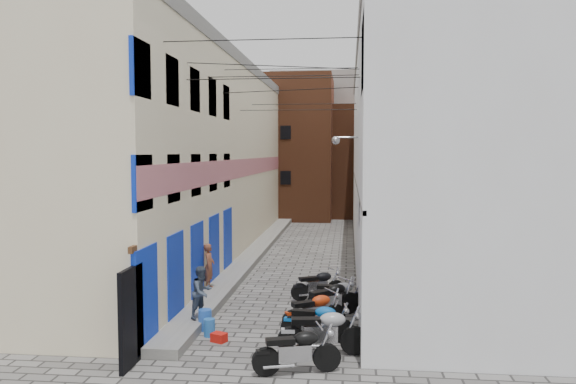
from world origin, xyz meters
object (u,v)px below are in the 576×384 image
(water_jug_near, at_px, (209,328))
(motorcycle_a, at_px, (297,348))
(motorcycle_b, at_px, (323,329))
(motorcycle_g, at_px, (318,283))
(motorcycle_e, at_px, (331,298))
(person_a, at_px, (209,266))
(motorcycle_f, at_px, (338,293))
(water_jug_far, at_px, (205,320))
(motorcycle_d, at_px, (314,309))
(motorcycle_c, at_px, (318,320))
(person_b, at_px, (202,292))
(red_crate, at_px, (219,337))

(water_jug_near, bearing_deg, motorcycle_a, -41.51)
(motorcycle_b, relative_size, water_jug_near, 4.72)
(water_jug_near, bearing_deg, motorcycle_g, 56.77)
(motorcycle_e, bearing_deg, person_a, -156.74)
(motorcycle_b, bearing_deg, water_jug_near, -116.24)
(motorcycle_f, height_order, water_jug_far, motorcycle_f)
(motorcycle_g, relative_size, water_jug_near, 4.04)
(motorcycle_f, relative_size, water_jug_near, 3.97)
(motorcycle_a, height_order, motorcycle_f, motorcycle_a)
(motorcycle_b, bearing_deg, motorcycle_a, -30.66)
(motorcycle_d, bearing_deg, person_a, -162.18)
(motorcycle_e, distance_m, motorcycle_g, 2.00)
(motorcycle_b, bearing_deg, motorcycle_c, -176.66)
(motorcycle_c, bearing_deg, person_b, -98.08)
(motorcycle_b, distance_m, water_jug_far, 3.52)
(motorcycle_d, xyz_separation_m, person_b, (-3.02, -0.17, 0.41))
(water_jug_far, bearing_deg, person_a, 102.47)
(motorcycle_g, xyz_separation_m, red_crate, (-2.22, -4.29, -0.42))
(motorcycle_g, relative_size, person_a, 1.24)
(person_b, distance_m, red_crate, 1.58)
(motorcycle_a, distance_m, motorcycle_g, 6.08)
(motorcycle_e, distance_m, person_a, 4.54)
(motorcycle_e, xyz_separation_m, water_jug_far, (-3.27, -1.51, -0.30))
(red_crate, bearing_deg, motorcycle_a, -40.27)
(motorcycle_b, relative_size, motorcycle_d, 1.14)
(motorcycle_a, xyz_separation_m, motorcycle_c, (0.32, 2.10, -0.02))
(motorcycle_b, bearing_deg, water_jug_far, -122.18)
(motorcycle_c, height_order, person_a, person_a)
(person_a, bearing_deg, motorcycle_f, -107.77)
(motorcycle_e, xyz_separation_m, person_b, (-3.42, -1.23, 0.37))
(motorcycle_e, height_order, water_jug_far, motorcycle_e)
(motorcycle_d, height_order, water_jug_near, motorcycle_d)
(motorcycle_b, xyz_separation_m, motorcycle_c, (-0.18, 0.94, -0.08))
(motorcycle_d, xyz_separation_m, red_crate, (-2.29, -1.30, -0.43))
(motorcycle_d, xyz_separation_m, motorcycle_f, (0.58, 1.83, -0.02))
(motorcycle_f, height_order, water_jug_near, motorcycle_f)
(motorcycle_f, relative_size, person_a, 1.22)
(water_jug_near, xyz_separation_m, water_jug_far, (-0.23, 0.46, 0.05))
(water_jug_far, distance_m, red_crate, 1.03)
(motorcycle_d, distance_m, motorcycle_e, 1.13)
(motorcycle_a, xyz_separation_m, motorcycle_f, (0.77, 4.92, -0.04))
(motorcycle_g, relative_size, person_b, 1.30)
(motorcycle_a, height_order, motorcycle_g, motorcycle_a)
(motorcycle_e, bearing_deg, water_jug_near, -97.17)
(motorcycle_a, bearing_deg, motorcycle_g, 162.46)
(water_jug_far, bearing_deg, motorcycle_b, -24.89)
(motorcycle_e, bearing_deg, person_b, -110.47)
(water_jug_far, bearing_deg, motorcycle_a, -44.45)
(motorcycle_f, bearing_deg, motorcycle_d, -10.86)
(motorcycle_a, distance_m, motorcycle_e, 4.18)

